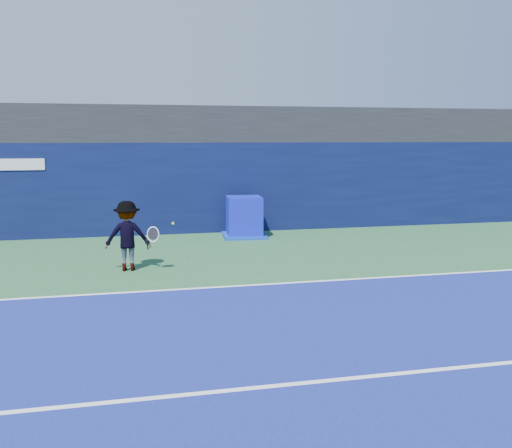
% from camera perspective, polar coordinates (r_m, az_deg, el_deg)
% --- Properties ---
extents(ground, '(80.00, 80.00, 0.00)m').
position_cam_1_polar(ground, '(9.55, 1.95, -10.76)').
color(ground, '#2A5D34').
rests_on(ground, ground).
extents(baseline, '(24.00, 0.10, 0.01)m').
position_cam_1_polar(baseline, '(12.34, -1.63, -6.20)').
color(baseline, white).
rests_on(baseline, ground).
extents(service_line, '(24.00, 0.10, 0.01)m').
position_cam_1_polar(service_line, '(7.76, 5.86, -15.45)').
color(service_line, white).
rests_on(service_line, ground).
extents(stadium_band, '(36.00, 3.00, 1.20)m').
position_cam_1_polar(stadium_band, '(20.34, -6.42, 9.82)').
color(stadium_band, black).
rests_on(stadium_band, back_wall_assembly).
extents(back_wall_assembly, '(36.00, 1.03, 3.00)m').
position_cam_1_polar(back_wall_assembly, '(19.41, -6.00, 3.68)').
color(back_wall_assembly, '#0A1139').
rests_on(back_wall_assembly, ground).
extents(equipment_cart, '(1.46, 1.46, 1.30)m').
position_cam_1_polar(equipment_cart, '(18.28, -1.19, 0.55)').
color(equipment_cart, '#0D14BF').
rests_on(equipment_cart, ground).
extents(tennis_player, '(1.31, 0.74, 1.67)m').
position_cam_1_polar(tennis_player, '(13.99, -12.72, -1.16)').
color(tennis_player, white).
rests_on(tennis_player, ground).
extents(tennis_ball, '(0.07, 0.07, 0.07)m').
position_cam_1_polar(tennis_ball, '(14.59, -8.30, 0.06)').
color(tennis_ball, '#B7CF17').
rests_on(tennis_ball, ground).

